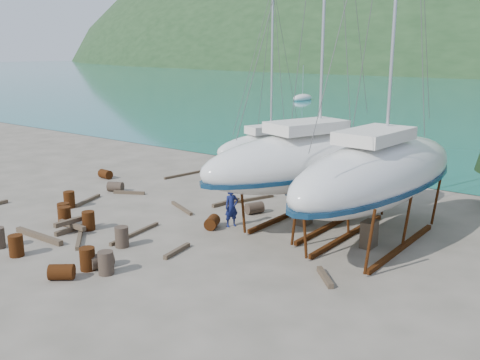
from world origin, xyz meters
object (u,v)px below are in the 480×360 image
Objects in this scene: large_sailboat_near at (312,159)px; worker at (232,207)px; large_sailboat_far at (379,173)px; small_sailboat_shore at (267,147)px.

worker is at bearing -112.17° from large_sailboat_near.
worker is (-6.28, -2.00, -2.18)m from large_sailboat_far.
large_sailboat_far reaches higher than small_sailboat_shore.
large_sailboat_near is 1.59× the size of small_sailboat_shore.
large_sailboat_near is at bearing -22.76° from small_sailboat_shore.
large_sailboat_near reaches higher than small_sailboat_shore.
large_sailboat_far reaches higher than large_sailboat_near.
worker is at bearing -44.53° from small_sailboat_shore.
small_sailboat_shore reaches higher than worker.
small_sailboat_shore is at bearing 156.31° from large_sailboat_near.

